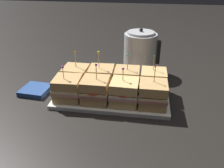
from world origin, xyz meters
TOP-DOWN VIEW (x-y plane):
  - ground_plane at (0.00, 0.00)m, footprint 6.00×6.00m
  - serving_platter at (0.00, 0.00)m, footprint 0.52×0.28m
  - sandwich_front_far_left at (-0.19, -0.06)m, footprint 0.13×0.13m
  - sandwich_front_center_left at (-0.06, -0.06)m, footprint 0.12×0.12m
  - sandwich_front_center_right at (0.06, -0.06)m, footprint 0.12×0.12m
  - sandwich_front_far_right at (0.18, -0.06)m, footprint 0.12×0.12m
  - sandwich_back_far_left at (-0.19, 0.06)m, footprint 0.12×0.12m
  - sandwich_back_center_left at (-0.06, 0.06)m, footprint 0.13×0.13m
  - sandwich_back_center_right at (0.06, 0.06)m, footprint 0.12×0.12m
  - sandwich_back_far_right at (0.19, 0.06)m, footprint 0.12×0.12m
  - kettle_steel at (0.11, 0.33)m, footprint 0.20×0.18m
  - napkin_stack at (-0.38, -0.00)m, footprint 0.14×0.14m

SIDE VIEW (x-z plane):
  - ground_plane at x=0.00m, z-range 0.00..0.00m
  - serving_platter at x=0.00m, z-range 0.00..0.02m
  - napkin_stack at x=-0.38m, z-range 0.00..0.02m
  - sandwich_back_far_left at x=-0.19m, z-range -0.02..0.16m
  - sandwich_front_far_left at x=-0.19m, z-range -0.01..0.15m
  - sandwich_front_far_right at x=0.18m, z-range -0.02..0.16m
  - sandwich_back_far_right at x=0.19m, z-range -0.02..0.16m
  - sandwich_front_center_right at x=0.06m, z-range -0.01..0.15m
  - sandwich_back_center_right at x=0.06m, z-range -0.02..0.16m
  - sandwich_front_center_left at x=-0.06m, z-range -0.02..0.16m
  - sandwich_back_center_left at x=-0.06m, z-range -0.02..0.17m
  - kettle_steel at x=0.11m, z-range -0.01..0.24m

